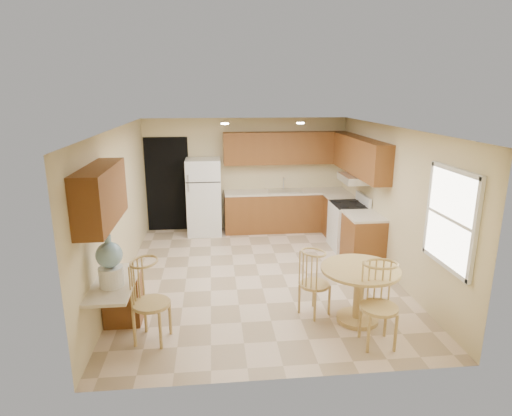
{
  "coord_description": "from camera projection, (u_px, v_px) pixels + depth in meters",
  "views": [
    {
      "loc": [
        -0.75,
        -6.73,
        3.05
      ],
      "look_at": [
        -0.02,
        0.3,
        1.12
      ],
      "focal_mm": 30.0,
      "sensor_mm": 36.0,
      "label": 1
    }
  ],
  "objects": [
    {
      "name": "desk_top",
      "position": [
        114.0,
        283.0,
        5.31
      ],
      "size": [
        0.5,
        1.2,
        0.04
      ],
      "primitive_type": "cube",
      "color": "beige",
      "rests_on": "desk_pedestal"
    },
    {
      "name": "ceiling",
      "position": [
        259.0,
        128.0,
        6.68
      ],
      "size": [
        4.5,
        5.5,
        0.02
      ],
      "primitive_type": "cube",
      "color": "white",
      "rests_on": "wall_back"
    },
    {
      "name": "dining_table",
      "position": [
        359.0,
        287.0,
        5.76
      ],
      "size": [
        1.05,
        1.05,
        0.78
      ],
      "rotation": [
        0.0,
        0.0,
        -0.29
      ],
      "color": "tan",
      "rests_on": "floor"
    },
    {
      "name": "base_cab_right_a",
      "position": [
        340.0,
        217.0,
        9.2
      ],
      "size": [
        0.6,
        0.59,
        0.87
      ],
      "primitive_type": "cube",
      "color": "brown",
      "rests_on": "floor"
    },
    {
      "name": "sink",
      "position": [
        285.0,
        191.0,
        9.53
      ],
      "size": [
        0.78,
        0.44,
        0.01
      ],
      "primitive_type": "cube",
      "color": "silver",
      "rests_on": "counter_back"
    },
    {
      "name": "wall_right",
      "position": [
        391.0,
        202.0,
        7.23
      ],
      "size": [
        0.02,
        5.5,
        2.5
      ],
      "primitive_type": "cube",
      "color": "beige",
      "rests_on": "floor"
    },
    {
      "name": "doorway",
      "position": [
        168.0,
        185.0,
        9.51
      ],
      "size": [
        0.9,
        0.02,
        2.1
      ],
      "primitive_type": "cube",
      "color": "black",
      "rests_on": "floor"
    },
    {
      "name": "chair_table_a",
      "position": [
        317.0,
        279.0,
        5.84
      ],
      "size": [
        0.42,
        0.53,
        0.94
      ],
      "rotation": [
        0.0,
        0.0,
        -0.98
      ],
      "color": "tan",
      "rests_on": "floor"
    },
    {
      "name": "floor",
      "position": [
        259.0,
        275.0,
        7.34
      ],
      "size": [
        5.5,
        5.5,
        0.0
      ],
      "primitive_type": "plane",
      "color": "beige",
      "rests_on": "ground"
    },
    {
      "name": "wall_back",
      "position": [
        246.0,
        174.0,
        9.65
      ],
      "size": [
        4.5,
        0.02,
        2.5
      ],
      "primitive_type": "cube",
      "color": "beige",
      "rests_on": "floor"
    },
    {
      "name": "desk_pedestal",
      "position": [
        123.0,
        297.0,
        5.78
      ],
      "size": [
        0.48,
        0.42,
        0.72
      ],
      "primitive_type": "cube",
      "color": "brown",
      "rests_on": "floor"
    },
    {
      "name": "base_cab_back",
      "position": [
        286.0,
        211.0,
        9.66
      ],
      "size": [
        2.75,
        0.6,
        0.87
      ],
      "primitive_type": "cube",
      "color": "brown",
      "rests_on": "floor"
    },
    {
      "name": "counter_right_b",
      "position": [
        364.0,
        216.0,
        7.68
      ],
      "size": [
        0.63,
        0.8,
        0.04
      ],
      "primitive_type": "cube",
      "color": "beige",
      "rests_on": "base_cab_right_b"
    },
    {
      "name": "chair_table_b",
      "position": [
        383.0,
        301.0,
        5.08
      ],
      "size": [
        0.46,
        0.46,
        1.05
      ],
      "rotation": [
        0.0,
        0.0,
        3.11
      ],
      "color": "tan",
      "rests_on": "floor"
    },
    {
      "name": "chair_desk",
      "position": [
        149.0,
        297.0,
        5.17
      ],
      "size": [
        0.47,
        0.61,
        1.06
      ],
      "rotation": [
        0.0,
        0.0,
        -1.83
      ],
      "color": "tan",
      "rests_on": "floor"
    },
    {
      "name": "base_cab_right_b",
      "position": [
        363.0,
        240.0,
        7.8
      ],
      "size": [
        0.6,
        0.8,
        0.87
      ],
      "primitive_type": "cube",
      "color": "brown",
      "rests_on": "floor"
    },
    {
      "name": "upper_cab_left",
      "position": [
        101.0,
        195.0,
        5.11
      ],
      "size": [
        0.33,
        1.4,
        0.7
      ],
      "primitive_type": "cube",
      "color": "brown",
      "rests_on": "wall_left"
    },
    {
      "name": "upper_cab_right",
      "position": [
        360.0,
        156.0,
        8.22
      ],
      "size": [
        0.33,
        2.42,
        0.7
      ],
      "primitive_type": "cube",
      "color": "brown",
      "rests_on": "wall_right"
    },
    {
      "name": "can_light_a",
      "position": [
        225.0,
        124.0,
        7.78
      ],
      "size": [
        0.14,
        0.14,
        0.02
      ],
      "primitive_type": "cylinder",
      "color": "white",
      "rests_on": "ceiling"
    },
    {
      "name": "counter_back",
      "position": [
        286.0,
        192.0,
        9.54
      ],
      "size": [
        2.75,
        0.63,
        0.04
      ],
      "primitive_type": "cube",
      "color": "beige",
      "rests_on": "base_cab_back"
    },
    {
      "name": "stove",
      "position": [
        348.0,
        225.0,
        8.54
      ],
      "size": [
        0.65,
        0.76,
        1.09
      ],
      "color": "white",
      "rests_on": "floor"
    },
    {
      "name": "wall_front",
      "position": [
        289.0,
        274.0,
        4.37
      ],
      "size": [
        4.5,
        0.02,
        2.5
      ],
      "primitive_type": "cube",
      "color": "beige",
      "rests_on": "floor"
    },
    {
      "name": "refrigerator",
      "position": [
        204.0,
        197.0,
        9.33
      ],
      "size": [
        0.73,
        0.72,
        1.66
      ],
      "color": "white",
      "rests_on": "floor"
    },
    {
      "name": "counter_right_a",
      "position": [
        341.0,
        197.0,
        9.08
      ],
      "size": [
        0.63,
        0.59,
        0.04
      ],
      "primitive_type": "cube",
      "color": "beige",
      "rests_on": "base_cab_right_a"
    },
    {
      "name": "upper_cab_back",
      "position": [
        286.0,
        148.0,
        9.42
      ],
      "size": [
        2.75,
        0.33,
        0.7
      ],
      "primitive_type": "cube",
      "color": "brown",
      "rests_on": "wall_back"
    },
    {
      "name": "window",
      "position": [
        451.0,
        219.0,
        5.39
      ],
      "size": [
        0.06,
        1.12,
        1.3
      ],
      "color": "white",
      "rests_on": "wall_right"
    },
    {
      "name": "can_light_b",
      "position": [
        300.0,
        123.0,
        7.92
      ],
      "size": [
        0.14,
        0.14,
        0.02
      ],
      "primitive_type": "cylinder",
      "color": "white",
      "rests_on": "ceiling"
    },
    {
      "name": "water_crock",
      "position": [
        110.0,
        263.0,
        5.11
      ],
      "size": [
        0.31,
        0.31,
        0.65
      ],
      "color": "white",
      "rests_on": "desk_top"
    },
    {
      "name": "wall_left",
      "position": [
        119.0,
        209.0,
        6.78
      ],
      "size": [
        0.02,
        5.5,
        2.5
      ],
      "primitive_type": "cube",
      "color": "beige",
      "rests_on": "floor"
    },
    {
      "name": "range_hood",
      "position": [
        355.0,
        179.0,
        8.29
      ],
      "size": [
        0.5,
        0.76,
        0.14
      ],
      "primitive_type": "cube",
      "color": "silver",
      "rests_on": "upper_cab_right"
    }
  ]
}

